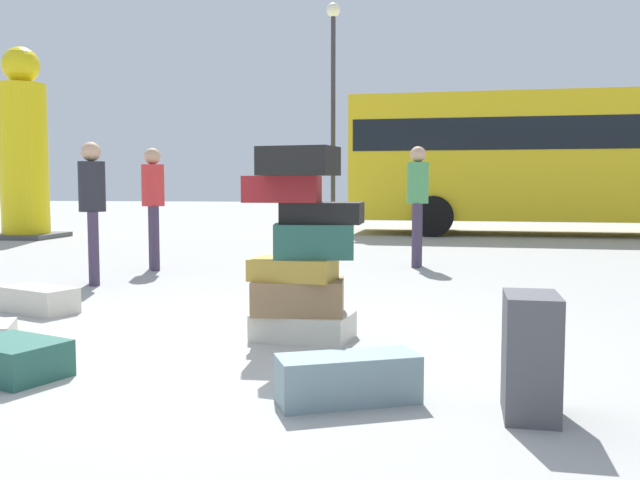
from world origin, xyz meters
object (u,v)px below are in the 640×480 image
at_px(suitcase_slate_foreground_far, 348,379).
at_px(person_bearded_onlooker, 92,200).
at_px(suitcase_cream_foreground_near, 38,299).
at_px(suitcase_charcoal_right_side, 309,259).
at_px(suitcase_teal_upright_blue, 13,359).
at_px(lamp_post, 333,81).
at_px(person_passerby_in_red, 418,195).
at_px(suitcase_tower, 302,255).
at_px(person_tourist_with_camera, 153,197).
at_px(yellow_dummy_statue, 24,154).
at_px(parked_bus, 594,154).
at_px(suitcase_charcoal_behind_tower, 531,355).

distance_m(suitcase_slate_foreground_far, person_bearded_onlooker, 5.17).
bearing_deg(suitcase_cream_foreground_near, suitcase_charcoal_right_side, 51.79).
distance_m(suitcase_cream_foreground_near, person_bearded_onlooker, 1.92).
relative_size(suitcase_teal_upright_blue, lamp_post, 0.10).
relative_size(person_bearded_onlooker, person_passerby_in_red, 0.97).
bearing_deg(suitcase_tower, suitcase_cream_foreground_near, 164.19).
bearing_deg(suitcase_cream_foreground_near, person_tourist_with_camera, 115.31).
bearing_deg(suitcase_teal_upright_blue, suitcase_slate_foreground_far, 16.50).
relative_size(yellow_dummy_statue, parked_bus, 0.37).
distance_m(suitcase_charcoal_behind_tower, parked_bus, 13.43).
distance_m(suitcase_tower, parked_bus, 12.41).
distance_m(suitcase_charcoal_right_side, parked_bus, 10.74).
xyz_separation_m(suitcase_charcoal_behind_tower, suitcase_cream_foreground_near, (-3.98, 2.22, -0.19)).
xyz_separation_m(suitcase_charcoal_right_side, suitcase_slate_foreground_far, (0.79, -3.43, -0.26)).
height_order(suitcase_teal_upright_blue, lamp_post, lamp_post).
bearing_deg(suitcase_charcoal_behind_tower, yellow_dummy_statue, 134.36).
bearing_deg(suitcase_tower, person_bearded_onlooker, 140.02).
xyz_separation_m(suitcase_teal_upright_blue, suitcase_charcoal_behind_tower, (2.95, -0.24, 0.20)).
relative_size(parked_bus, lamp_post, 1.89).
bearing_deg(suitcase_teal_upright_blue, suitcase_cream_foreground_near, 138.69).
relative_size(suitcase_tower, suitcase_slate_foreground_far, 1.90).
distance_m(suitcase_slate_foreground_far, yellow_dummy_statue, 13.02).
bearing_deg(suitcase_slate_foreground_far, suitcase_charcoal_right_side, 79.55).
bearing_deg(suitcase_teal_upright_blue, person_tourist_with_camera, 124.38).
relative_size(suitcase_slate_foreground_far, lamp_post, 0.13).
bearing_deg(person_bearded_onlooker, yellow_dummy_statue, -170.43).
xyz_separation_m(suitcase_cream_foreground_near, person_bearded_onlooker, (-0.31, 1.68, 0.86)).
bearing_deg(lamp_post, suitcase_charcoal_right_side, -83.53).
height_order(person_bearded_onlooker, parked_bus, parked_bus).
height_order(suitcase_cream_foreground_near, yellow_dummy_statue, yellow_dummy_statue).
height_order(person_passerby_in_red, yellow_dummy_statue, yellow_dummy_statue).
relative_size(suitcase_cream_foreground_near, parked_bus, 0.07).
bearing_deg(parked_bus, person_passerby_in_red, -116.96).
bearing_deg(suitcase_charcoal_right_side, suitcase_teal_upright_blue, -121.23).
bearing_deg(suitcase_slate_foreground_far, suitcase_cream_foreground_near, 121.56).
xyz_separation_m(person_passerby_in_red, parked_bus, (3.86, 6.75, 0.83)).
distance_m(suitcase_charcoal_behind_tower, suitcase_cream_foreground_near, 4.56).
distance_m(suitcase_cream_foreground_near, lamp_post, 12.82).
height_order(suitcase_teal_upright_blue, person_passerby_in_red, person_passerby_in_red).
xyz_separation_m(suitcase_slate_foreground_far, yellow_dummy_statue, (-8.09, 10.06, 1.67)).
bearing_deg(suitcase_charcoal_right_side, suitcase_tower, -92.23).
xyz_separation_m(suitcase_tower, person_bearded_onlooker, (-2.87, 2.41, 0.35)).
height_order(person_tourist_with_camera, parked_bus, parked_bus).
height_order(suitcase_teal_upright_blue, person_bearded_onlooker, person_bearded_onlooker).
bearing_deg(suitcase_charcoal_behind_tower, suitcase_charcoal_right_side, 118.74).
bearing_deg(suitcase_teal_upright_blue, suitcase_charcoal_behind_tower, 16.41).
distance_m(suitcase_teal_upright_blue, suitcase_slate_foreground_far, 2.04).
height_order(suitcase_slate_foreground_far, person_bearded_onlooker, person_bearded_onlooker).
height_order(person_tourist_with_camera, lamp_post, lamp_post).
bearing_deg(person_bearded_onlooker, person_tourist_with_camera, 146.36).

